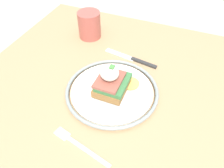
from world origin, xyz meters
TOP-DOWN VIEW (x-y plane):
  - dining_table at (0.00, 0.00)m, footprint 0.82×0.83m
  - plate at (-0.01, -0.01)m, footprint 0.26×0.26m
  - sandwich at (-0.01, -0.01)m, footprint 0.11×0.11m
  - fork at (-0.19, 0.00)m, footprint 0.05×0.16m
  - knife at (0.15, -0.02)m, footprint 0.04×0.19m
  - cup at (0.23, 0.18)m, footprint 0.08×0.08m

SIDE VIEW (x-z plane):
  - dining_table at x=0.00m, z-range 0.24..0.96m
  - fork at x=-0.19m, z-range 0.72..0.73m
  - knife at x=0.15m, z-range 0.72..0.73m
  - plate at x=-0.01m, z-range 0.72..0.74m
  - sandwich at x=-0.01m, z-range 0.72..0.81m
  - cup at x=0.23m, z-range 0.72..0.82m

